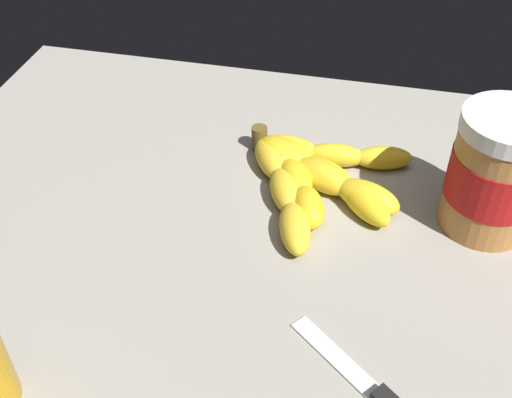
% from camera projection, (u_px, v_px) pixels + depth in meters
% --- Properties ---
extents(ground_plane, '(0.93, 0.73, 0.05)m').
position_uv_depth(ground_plane, '(278.00, 263.00, 0.69)').
color(ground_plane, gray).
extents(banana_bunch, '(0.21, 0.21, 0.04)m').
position_uv_depth(banana_bunch, '(311.00, 176.00, 0.75)').
color(banana_bunch, yellow).
rests_on(banana_bunch, ground_plane).
extents(peanut_butter_jar, '(0.10, 0.10, 0.14)m').
position_uv_depth(peanut_butter_jar, '(496.00, 173.00, 0.67)').
color(peanut_butter_jar, '#B27238').
rests_on(peanut_butter_jar, ground_plane).
extents(butter_knife, '(0.14, 0.12, 0.01)m').
position_uv_depth(butter_knife, '(376.00, 393.00, 0.54)').
color(butter_knife, silver).
rests_on(butter_knife, ground_plane).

